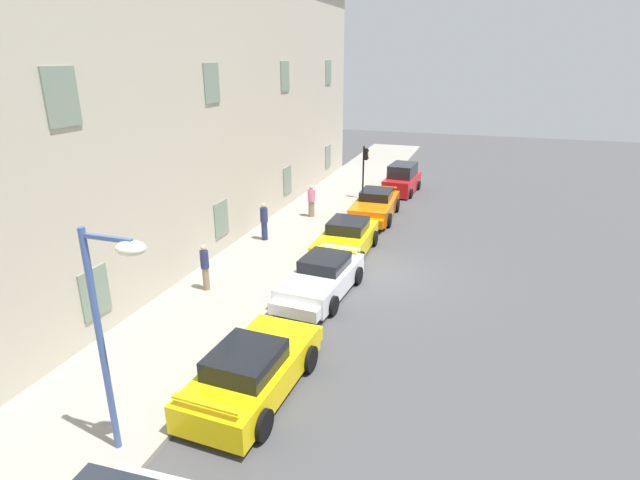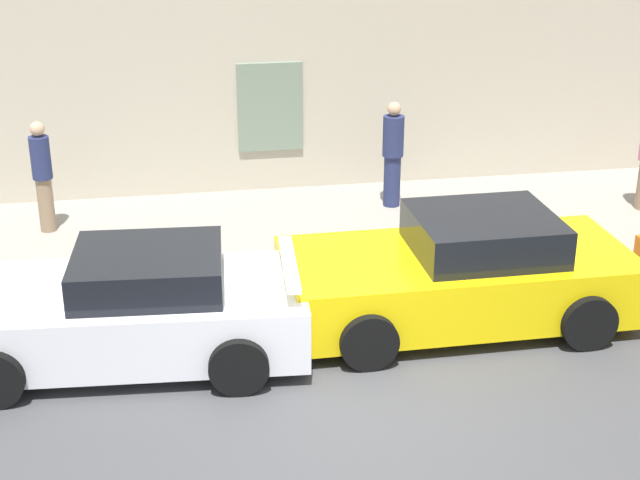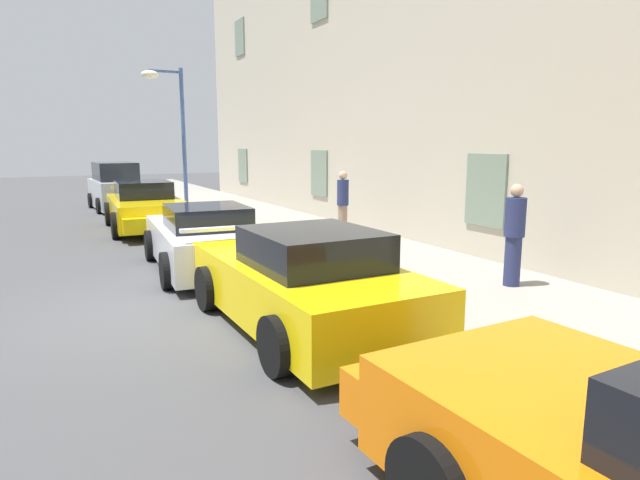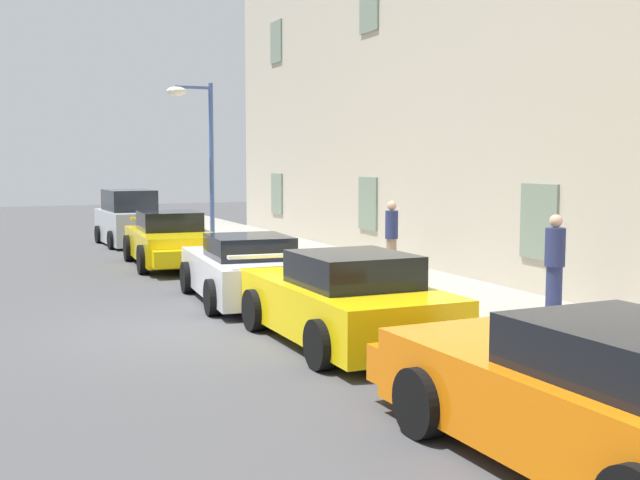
# 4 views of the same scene
# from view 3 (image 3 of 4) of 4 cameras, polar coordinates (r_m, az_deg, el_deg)

# --- Properties ---
(ground_plane) EXTENTS (80.00, 80.00, 0.00)m
(ground_plane) POSITION_cam_3_polar(r_m,az_deg,el_deg) (8.76, -17.43, -7.18)
(ground_plane) COLOR #444447
(sidewalk) EXTENTS (60.00, 4.42, 0.14)m
(sidewalk) POSITION_cam_3_polar(r_m,az_deg,el_deg) (10.52, 8.30, -3.53)
(sidewalk) COLOR gray
(sidewalk) RESTS_ON ground
(sportscar_red_lead) EXTENTS (4.97, 2.33, 1.44)m
(sportscar_red_lead) POSITION_cam_3_polar(r_m,az_deg,el_deg) (16.80, -18.01, 3.17)
(sportscar_red_lead) COLOR yellow
(sportscar_red_lead) RESTS_ON ground
(sportscar_yellow_flank) EXTENTS (4.73, 2.32, 1.34)m
(sportscar_yellow_flank) POSITION_cam_3_polar(r_m,az_deg,el_deg) (11.37, -12.35, 0.09)
(sportscar_yellow_flank) COLOR white
(sportscar_yellow_flank) RESTS_ON ground
(sportscar_white_middle) EXTENTS (4.77, 2.21, 1.42)m
(sportscar_white_middle) POSITION_cam_3_polar(r_m,az_deg,el_deg) (7.65, -2.38, -4.34)
(sportscar_white_middle) COLOR yellow
(sportscar_white_middle) RESTS_ON ground
(hatchback_distant) EXTENTS (3.73, 1.96, 1.85)m
(hatchback_distant) POSITION_cam_3_polar(r_m,az_deg,el_deg) (22.63, -20.90, 5.16)
(hatchback_distant) COLOR #B2B7BC
(hatchback_distant) RESTS_ON ground
(street_lamp) EXTENTS (0.44, 1.42, 5.03)m
(street_lamp) POSITION_cam_3_polar(r_m,az_deg,el_deg) (19.90, -15.75, 13.03)
(street_lamp) COLOR #3F5999
(street_lamp) RESTS_ON sidewalk
(pedestrian_admiring) EXTENTS (0.45, 0.45, 1.75)m
(pedestrian_admiring) POSITION_cam_3_polar(r_m,az_deg,el_deg) (9.65, 20.01, 0.60)
(pedestrian_admiring) COLOR navy
(pedestrian_admiring) RESTS_ON sidewalk
(pedestrian_bystander) EXTENTS (0.37, 0.37, 1.73)m
(pedestrian_bystander) POSITION_cam_3_polar(r_m,az_deg,el_deg) (13.84, 2.45, 3.95)
(pedestrian_bystander) COLOR #8C7259
(pedestrian_bystander) RESTS_ON sidewalk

